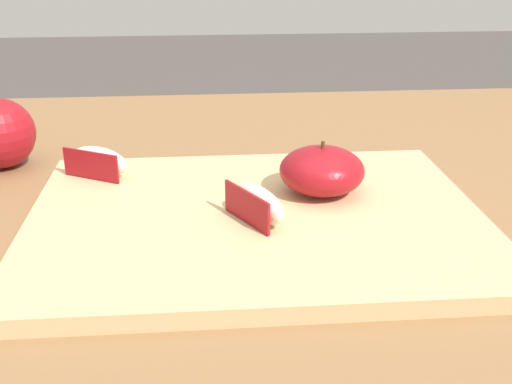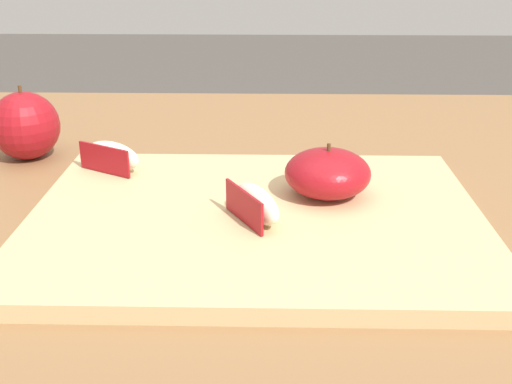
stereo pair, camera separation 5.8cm
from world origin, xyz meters
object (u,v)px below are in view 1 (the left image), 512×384
Objects in this scene: apple_wedge_front at (257,204)px; apple_wedge_near_knife at (98,162)px; cutting_board at (256,220)px; apple_half_skin_up at (322,171)px.

apple_wedge_near_knife is at bearing 141.63° from apple_wedge_front.
cutting_board is 0.09m from apple_half_skin_up.
apple_wedge_front is at bearing -139.28° from apple_half_skin_up.
cutting_board is at bearing -34.46° from apple_wedge_near_knife.
apple_half_skin_up is 1.14× the size of apple_wedge_front.
cutting_board is 4.99× the size of apple_half_skin_up.
apple_wedge_near_knife reaches higher than cutting_board.
apple_wedge_front is (0.16, -0.12, 0.00)m from apple_wedge_near_knife.
apple_wedge_front is (-0.00, -0.02, 0.02)m from cutting_board.
cutting_board is at bearing -148.15° from apple_half_skin_up.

